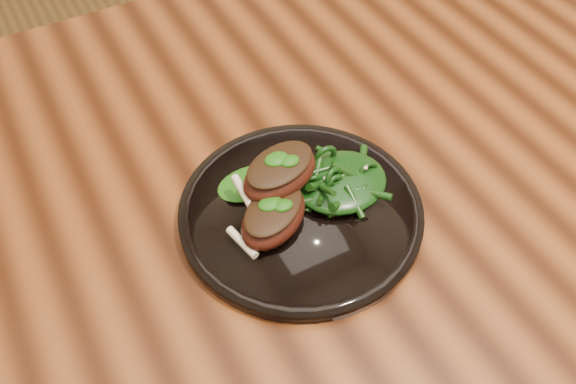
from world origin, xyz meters
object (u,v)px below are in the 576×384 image
object	(u,v)px
desk	(449,127)
greens_heap	(341,178)
lamb_chop_front	(273,216)
plate	(301,212)

from	to	relation	value
desk	greens_heap	world-z (taller)	greens_heap
lamb_chop_front	greens_heap	size ratio (longest dim) A/B	1.02
greens_heap	lamb_chop_front	bearing A→B (deg)	-171.00
desk	greens_heap	bearing A→B (deg)	-158.72
desk	lamb_chop_front	size ratio (longest dim) A/B	14.76
plate	greens_heap	distance (m)	0.06
plate	lamb_chop_front	xyz separation A→B (m)	(-0.04, -0.01, 0.03)
plate	desk	bearing A→B (deg)	18.65
lamb_chop_front	plate	bearing A→B (deg)	14.02
lamb_chop_front	greens_heap	xyz separation A→B (m)	(0.09, 0.01, -0.00)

